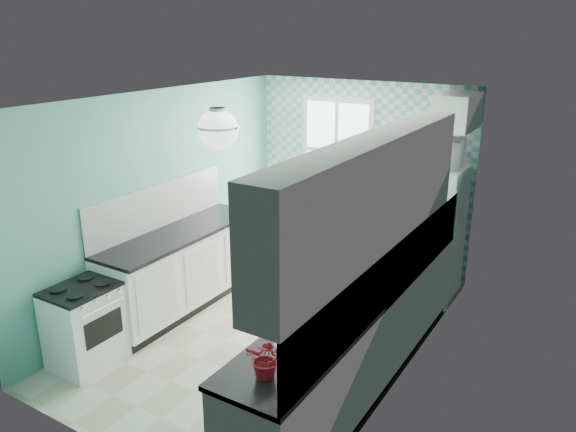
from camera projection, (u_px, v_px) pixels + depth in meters
The scene contains 26 objects.
floor at pixel (272, 330), 6.14m from camera, with size 3.00×4.40×0.02m, color silver.
ceiling at pixel (270, 97), 5.33m from camera, with size 3.00×4.40×0.02m, color white.
wall_back at pixel (361, 176), 7.52m from camera, with size 3.00×0.02×2.50m, color #58A494.
wall_front at pixel (99, 310), 3.95m from camera, with size 3.00×0.02×2.50m, color #58A494.
wall_left at pixel (162, 199), 6.48m from camera, with size 0.02×4.40×2.50m, color #58A494.
wall_right at pixel (413, 251), 4.98m from camera, with size 0.02×4.40×2.50m, color #58A494.
accent_wall at pixel (361, 176), 7.50m from camera, with size 3.00×0.01×2.50m, color #75C2BC.
window at pixel (337, 151), 7.55m from camera, with size 1.04×0.05×1.44m.
backsplash_right at pixel (394, 272), 4.69m from camera, with size 0.02×3.60×0.51m, color white.
backsplash_left at pixel (159, 206), 6.43m from camera, with size 0.02×2.15×0.51m, color white.
upper_cabinets_right at pixel (371, 194), 4.38m from camera, with size 0.33×3.20×0.90m, color white.
upper_cabinet_fridge at pixel (458, 111), 6.25m from camera, with size 0.40×0.74×0.40m, color white.
ceiling_light at pixel (218, 129), 4.74m from camera, with size 0.34×0.34×0.35m.
base_cabinets_right at pixel (359, 341), 5.07m from camera, with size 0.60×3.60×0.90m, color white.
countertop_right at pixel (359, 293), 4.93m from camera, with size 0.63×3.60×0.04m, color black.
base_cabinets_left at pixel (182, 271), 6.52m from camera, with size 0.60×2.15×0.90m, color white.
countertop_left at pixel (180, 233), 6.36m from camera, with size 0.63×2.15×0.04m, color black.
fridge at pixel (430, 231), 6.78m from camera, with size 0.70×0.70×1.60m.
stove at pixel (86, 324), 5.42m from camera, with size 0.53×0.66×0.79m.
sink at pixel (400, 257), 5.67m from camera, with size 0.48×0.40×0.53m.
rug at pixel (325, 309), 6.56m from camera, with size 0.64×0.92×0.01m, color #610100.
dish_towel at pixel (370, 289), 5.99m from camera, with size 0.02×0.25×0.38m, color #56B4B0.
fruit_bowl at pixel (296, 347), 4.00m from camera, with size 0.28×0.28×0.07m, color white.
potted_plant at pixel (267, 359), 3.67m from camera, with size 0.25×0.22×0.28m, color #A2200D.
soap_bottle at pixel (412, 243), 5.78m from camera, with size 0.08×0.08×0.17m, color #94A9B3.
microwave at pixel (437, 152), 6.47m from camera, with size 0.59×0.40×0.33m, color white.
Camera 1 is at (2.98, -4.52, 3.14)m, focal length 35.00 mm.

